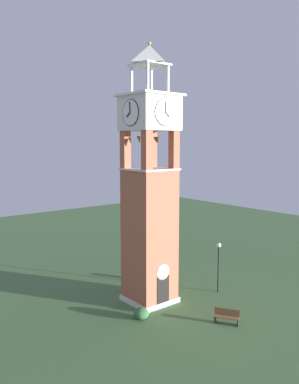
% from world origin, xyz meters
% --- Properties ---
extents(ground, '(80.00, 80.00, 0.00)m').
position_xyz_m(ground, '(0.00, 0.00, 0.00)').
color(ground, '#476B3D').
extents(clock_tower, '(3.58, 3.58, 18.29)m').
position_xyz_m(clock_tower, '(-0.00, -0.00, 7.47)').
color(clock_tower, '#AD5B42').
rests_on(clock_tower, ground).
extents(park_bench, '(1.22, 1.59, 0.95)m').
position_xyz_m(park_bench, '(1.49, -5.98, 0.48)').
color(park_bench, brown).
rests_on(park_bench, ground).
extents(lamp_post, '(0.36, 0.36, 3.89)m').
position_xyz_m(lamp_post, '(5.18, -2.04, 2.70)').
color(lamp_post, black).
rests_on(lamp_post, ground).
extents(trash_bin, '(0.52, 0.52, 0.80)m').
position_xyz_m(trash_bin, '(3.00, 2.66, 0.40)').
color(trash_bin, '#2D2D33').
rests_on(trash_bin, ground).
extents(shrub_near_entry, '(1.04, 1.04, 0.74)m').
position_xyz_m(shrub_near_entry, '(-2.34, -2.01, 0.37)').
color(shrub_near_entry, '#336638').
rests_on(shrub_near_entry, ground).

